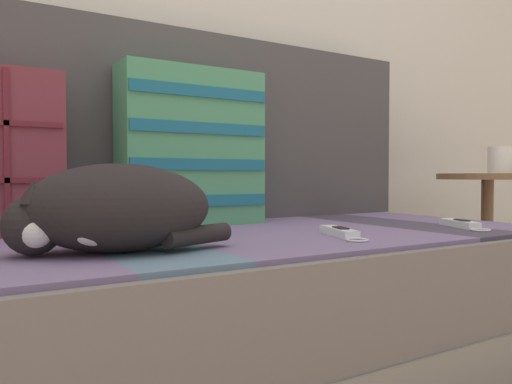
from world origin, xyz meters
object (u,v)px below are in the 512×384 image
Objects in this scene: game_remote_far at (461,224)px; coffee_mug at (500,160)px; sleeping_cat at (111,210)px; end_table at (487,217)px; throw_pillow_striped at (192,147)px; couch at (205,310)px; game_remote_near at (340,232)px.

game_remote_far is 0.61m from coffee_mug.
sleeping_cat reaches higher than end_table.
sleeping_cat is at bearing -130.37° from throw_pillow_striped.
end_table is at bearing 27.76° from game_remote_far.
couch is at bearing -177.04° from end_table.
coffee_mug reaches higher than couch.
throw_pillow_striped is 0.50m from game_remote_near.
throw_pillow_striped is 1.14m from coffee_mug.
coffee_mug is at bearing -102.58° from end_table.
couch is 0.71m from game_remote_far.
sleeping_cat is 0.93m from game_remote_far.
throw_pillow_striped is 0.76m from game_remote_far.
throw_pillow_striped is at bearing 169.45° from coffee_mug.
end_table is (0.55, 0.29, -0.02)m from game_remote_far.
throw_pillow_striped is 1.17m from end_table.
throw_pillow_striped is 2.22× the size of game_remote_far.
game_remote_near is at bearing 177.29° from game_remote_far.
game_remote_far is at bearing -152.24° from end_table.
sleeping_cat is 1.49m from end_table.
throw_pillow_striped is at bearing 113.35° from game_remote_near.
sleeping_cat is 0.78× the size of end_table.
coffee_mug is (1.12, -0.21, -0.02)m from throw_pillow_striped.
end_table is (1.47, 0.24, -0.09)m from sleeping_cat.
couch is 1.24m from coffee_mug.
throw_pillow_striped reaches higher than game_remote_near.
coffee_mug reaches higher than sleeping_cat.
coffee_mug is (0.53, 0.23, 0.19)m from game_remote_far.
throw_pillow_striped is at bearing 73.89° from couch.
couch is 3.65× the size of end_table.
game_remote_near is 0.41m from game_remote_far.
coffee_mug is (1.18, 0.00, 0.38)m from couch.
end_table is (1.20, 0.06, 0.17)m from couch.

